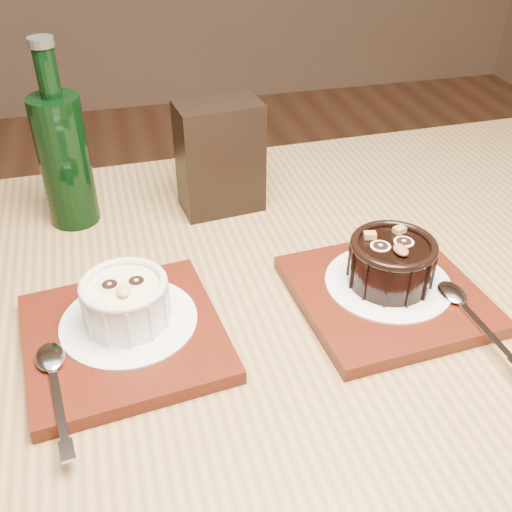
{
  "coord_description": "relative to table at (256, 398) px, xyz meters",
  "views": [
    {
      "loc": [
        -0.18,
        -0.5,
        1.15
      ],
      "look_at": [
        -0.06,
        -0.05,
        0.81
      ],
      "focal_mm": 42.0,
      "sensor_mm": 36.0,
      "label": 1
    }
  ],
  "objects": [
    {
      "name": "green_bottle",
      "position": [
        -0.17,
        0.26,
        0.18
      ],
      "size": [
        0.06,
        0.06,
        0.22
      ],
      "color": "black",
      "rests_on": "table"
    },
    {
      "name": "spoon_left",
      "position": [
        -0.18,
        -0.04,
        0.11
      ],
      "size": [
        0.04,
        0.14,
        0.01
      ],
      "primitive_type": null,
      "rotation": [
        0.0,
        0.0,
        0.14
      ],
      "color": "white",
      "rests_on": "tray_left"
    },
    {
      "name": "doily_left",
      "position": [
        -0.12,
        0.03,
        0.11
      ],
      "size": [
        0.13,
        0.13,
        0.0
      ],
      "primitive_type": "cylinder",
      "color": "white",
      "rests_on": "tray_left"
    },
    {
      "name": "ramekin_dark",
      "position": [
        0.15,
        0.03,
        0.13
      ],
      "size": [
        0.09,
        0.09,
        0.05
      ],
      "rotation": [
        0.0,
        0.0,
        0.06
      ],
      "color": "black",
      "rests_on": "doily_right"
    },
    {
      "name": "condiment_stand",
      "position": [
        0.02,
        0.25,
        0.16
      ],
      "size": [
        0.11,
        0.07,
        0.14
      ],
      "primitive_type": "cube",
      "rotation": [
        0.0,
        0.0,
        0.12
      ],
      "color": "black",
      "rests_on": "table"
    },
    {
      "name": "ramekin_white",
      "position": [
        -0.12,
        0.03,
        0.13
      ],
      "size": [
        0.08,
        0.08,
        0.05
      ],
      "rotation": [
        0.0,
        0.0,
        -0.02
      ],
      "color": "silver",
      "rests_on": "doily_left"
    },
    {
      "name": "doily_right",
      "position": [
        0.15,
        0.03,
        0.11
      ],
      "size": [
        0.13,
        0.13,
        0.0
      ],
      "primitive_type": "cylinder",
      "color": "white",
      "rests_on": "tray_right"
    },
    {
      "name": "table",
      "position": [
        0.0,
        0.0,
        0.0
      ],
      "size": [
        1.22,
        0.83,
        0.75
      ],
      "rotation": [
        0.0,
        0.0,
        0.02
      ],
      "color": "olive",
      "rests_on": "ground"
    },
    {
      "name": "tray_right",
      "position": [
        0.14,
        0.02,
        0.1
      ],
      "size": [
        0.19,
        0.19,
        0.01
      ],
      "primitive_type": "cube",
      "rotation": [
        0.0,
        0.0,
        0.08
      ],
      "color": "#51190D",
      "rests_on": "table"
    },
    {
      "name": "spoon_right",
      "position": [
        0.2,
        -0.04,
        0.11
      ],
      "size": [
        0.03,
        0.14,
        0.01
      ],
      "primitive_type": null,
      "rotation": [
        0.0,
        0.0,
        0.05
      ],
      "color": "white",
      "rests_on": "tray_right"
    },
    {
      "name": "tray_left",
      "position": [
        -0.12,
        0.02,
        0.1
      ],
      "size": [
        0.2,
        0.2,
        0.01
      ],
      "primitive_type": "cube",
      "rotation": [
        0.0,
        0.0,
        0.12
      ],
      "color": "#51190D",
      "rests_on": "table"
    }
  ]
}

